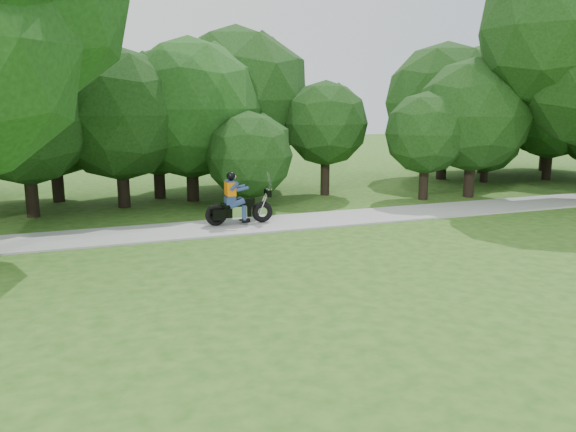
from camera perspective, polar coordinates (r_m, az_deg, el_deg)
ground at (r=11.94m, az=21.47°, el=-7.83°), size 100.00×100.00×0.00m
walkway at (r=18.42m, az=4.86°, el=-0.26°), size 60.00×2.20×0.06m
tree_line at (r=24.31m, az=0.97°, el=10.78°), size 40.19×11.94×6.96m
touring_motorcycle at (r=17.33m, az=-5.39°, el=1.08°), size 2.15×0.61×1.64m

